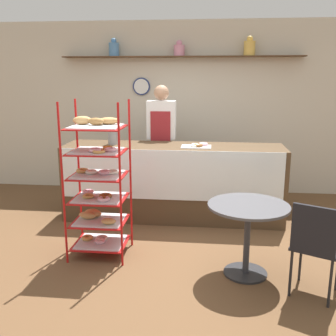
{
  "coord_description": "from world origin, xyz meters",
  "views": [
    {
      "loc": [
        0.47,
        -4.01,
        1.88
      ],
      "look_at": [
        0.0,
        0.35,
        0.84
      ],
      "focal_mm": 42.0,
      "sensor_mm": 36.0,
      "label": 1
    }
  ],
  "objects_px": {
    "cafe_table": "(248,222)",
    "pastry_rack": "(98,185)",
    "donut_tray_counter": "(198,146)",
    "coffee_carafe": "(113,132)",
    "person_worker": "(162,141)",
    "cafe_chair": "(315,241)"
  },
  "relations": [
    {
      "from": "person_worker",
      "to": "donut_tray_counter",
      "type": "relative_size",
      "value": 4.63
    },
    {
      "from": "coffee_carafe",
      "to": "donut_tray_counter",
      "type": "bearing_deg",
      "value": -5.03
    },
    {
      "from": "cafe_chair",
      "to": "cafe_table",
      "type": "bearing_deg",
      "value": -7.66
    },
    {
      "from": "coffee_carafe",
      "to": "cafe_chair",
      "type": "bearing_deg",
      "value": -40.36
    },
    {
      "from": "person_worker",
      "to": "cafe_chair",
      "type": "distance_m",
      "value": 2.87
    },
    {
      "from": "person_worker",
      "to": "cafe_table",
      "type": "relative_size",
      "value": 2.28
    },
    {
      "from": "cafe_table",
      "to": "coffee_carafe",
      "type": "distance_m",
      "value": 2.31
    },
    {
      "from": "cafe_table",
      "to": "cafe_chair",
      "type": "xyz_separation_m",
      "value": [
        0.53,
        -0.36,
        -0.01
      ]
    },
    {
      "from": "cafe_chair",
      "to": "coffee_carafe",
      "type": "height_order",
      "value": "coffee_carafe"
    },
    {
      "from": "pastry_rack",
      "to": "coffee_carafe",
      "type": "height_order",
      "value": "pastry_rack"
    },
    {
      "from": "person_worker",
      "to": "coffee_carafe",
      "type": "relative_size",
      "value": 5.21
    },
    {
      "from": "person_worker",
      "to": "cafe_table",
      "type": "height_order",
      "value": "person_worker"
    },
    {
      "from": "pastry_rack",
      "to": "person_worker",
      "type": "distance_m",
      "value": 1.76
    },
    {
      "from": "donut_tray_counter",
      "to": "coffee_carafe",
      "type": "bearing_deg",
      "value": 174.97
    },
    {
      "from": "cafe_table",
      "to": "pastry_rack",
      "type": "bearing_deg",
      "value": 169.12
    },
    {
      "from": "person_worker",
      "to": "coffee_carafe",
      "type": "height_order",
      "value": "person_worker"
    },
    {
      "from": "pastry_rack",
      "to": "donut_tray_counter",
      "type": "distance_m",
      "value": 1.5
    },
    {
      "from": "coffee_carafe",
      "to": "donut_tray_counter",
      "type": "distance_m",
      "value": 1.13
    },
    {
      "from": "person_worker",
      "to": "cafe_chair",
      "type": "height_order",
      "value": "person_worker"
    },
    {
      "from": "person_worker",
      "to": "cafe_table",
      "type": "distance_m",
      "value": 2.29
    },
    {
      "from": "pastry_rack",
      "to": "coffee_carafe",
      "type": "bearing_deg",
      "value": 96.15
    },
    {
      "from": "donut_tray_counter",
      "to": "cafe_table",
      "type": "bearing_deg",
      "value": -69.18
    }
  ]
}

